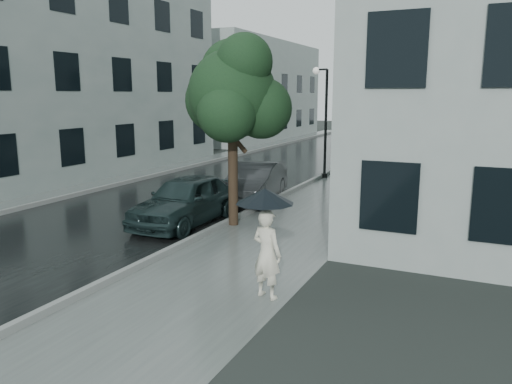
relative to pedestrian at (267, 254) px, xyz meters
The scene contains 15 objects.
ground 2.04m from the pedestrian, 147.45° to the left, with size 120.00×120.00×0.00m, color black.
sidewalk 13.09m from the pedestrian, 95.78° to the left, with size 3.50×60.00×0.01m, color slate.
kerb_near 13.40m from the pedestrian, 103.59° to the left, with size 0.15×60.00×0.15m, color slate.
asphalt_road 14.62m from the pedestrian, 117.06° to the left, with size 6.85×60.00×0.00m, color black.
kerb_far 16.51m from the pedestrian, 127.96° to the left, with size 0.15×60.00×0.15m, color slate.
sidewalk_far 17.09m from the pedestrian, 130.41° to the left, with size 1.70×60.00×0.01m, color #4C5451.
building_near 21.19m from the pedestrian, 79.22° to the left, with size 7.02×36.00×9.00m.
building_far_a 18.21m from the pedestrian, 149.60° to the left, with size 7.02×20.00×9.50m.
building_far_b 34.73m from the pedestrian, 116.33° to the left, with size 7.02×18.00×8.00m.
pedestrian is the anchor object (origin of this frame).
umbrella 1.09m from the pedestrian, 140.70° to the right, with size 1.35×1.35×1.19m.
street_tree 6.15m from the pedestrian, 123.33° to the left, with size 3.22×2.92×5.33m.
lamp_post 14.06m from the pedestrian, 103.16° to the left, with size 0.83×0.42×4.90m.
car_near 5.80m from the pedestrian, 137.18° to the left, with size 1.69×4.21×1.43m, color #172828.
car_far 8.48m from the pedestrian, 116.37° to the left, with size 1.44×4.12×1.36m, color #222526.
Camera 1 is at (5.04, -9.05, 3.73)m, focal length 35.00 mm.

